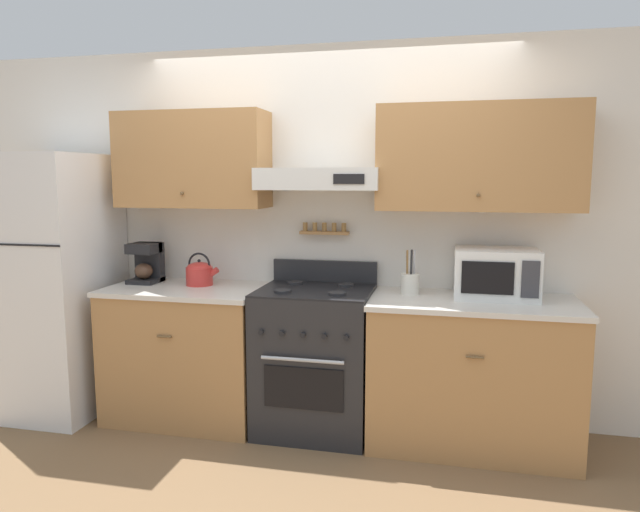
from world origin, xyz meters
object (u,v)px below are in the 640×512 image
refrigerator (55,285)px  utensil_crock (410,283)px  tea_kettle (200,273)px  stove_range (315,359)px  microwave (496,273)px  coffee_maker (147,262)px

refrigerator → utensil_crock: 2.49m
refrigerator → tea_kettle: refrigerator is taller
refrigerator → utensil_crock: bearing=3.6°
utensil_crock → tea_kettle: bearing=-180.0°
utensil_crock → stove_range: bearing=-172.0°
stove_range → tea_kettle: bearing=174.3°
refrigerator → microwave: (3.00, 0.17, 0.16)m
tea_kettle → utensil_crock: size_ratio=0.83×
stove_range → coffee_maker: size_ratio=3.88×
refrigerator → stove_range: bearing=2.2°
stove_range → coffee_maker: (-1.26, 0.11, 0.58)m
microwave → utensil_crock: bearing=-178.0°
microwave → utensil_crock: (-0.52, -0.02, -0.08)m
refrigerator → tea_kettle: 1.05m
stove_range → utensil_crock: utensil_crock is taller
coffee_maker → stove_range: bearing=-4.9°
tea_kettle → coffee_maker: bearing=176.6°
utensil_crock → refrigerator: bearing=-176.4°
refrigerator → tea_kettle: bearing=8.6°
coffee_maker → tea_kettle: bearing=-3.4°
tea_kettle → utensil_crock: (1.44, 0.00, -0.01)m
refrigerator → tea_kettle: (1.04, 0.16, 0.10)m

